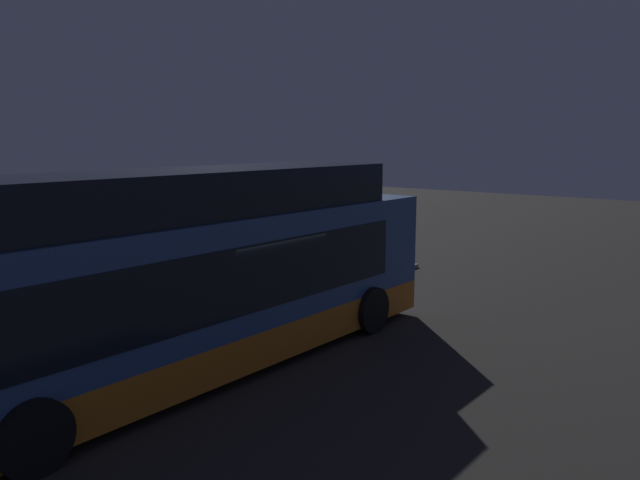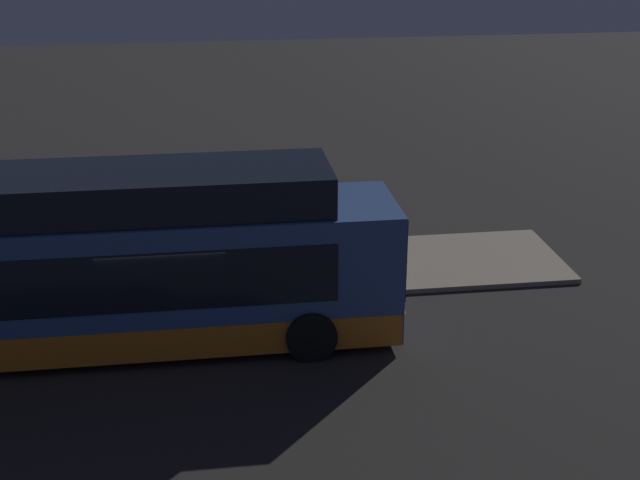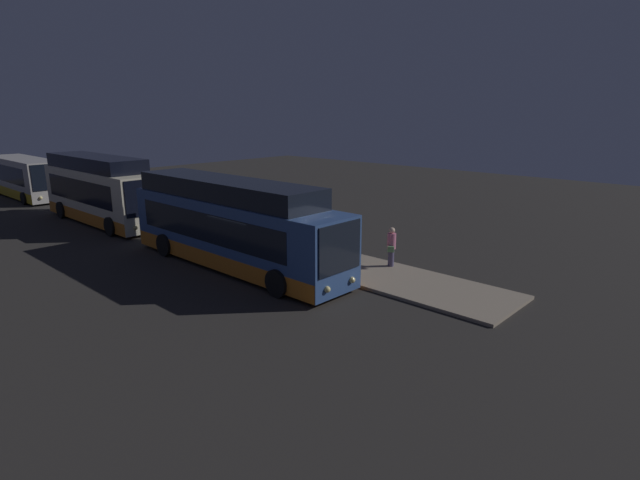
# 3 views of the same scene
# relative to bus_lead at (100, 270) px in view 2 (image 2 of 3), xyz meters

# --- Properties ---
(ground) EXTENTS (80.00, 80.00, 0.00)m
(ground) POSITION_rel_bus_lead_xyz_m (1.29, -0.05, -1.73)
(ground) COLOR #2B2826
(platform) EXTENTS (20.00, 3.43, 0.12)m
(platform) POSITION_rel_bus_lead_xyz_m (1.29, 3.27, -1.67)
(platform) COLOR gray
(platform) RESTS_ON ground
(bus_lead) EXTENTS (12.27, 2.79, 3.83)m
(bus_lead) POSITION_rel_bus_lead_xyz_m (0.00, 0.00, 0.00)
(bus_lead) COLOR #33518C
(bus_lead) RESTS_ON ground
(passenger_boarding) EXTENTS (0.55, 0.63, 1.72)m
(passenger_boarding) POSITION_rel_bus_lead_xyz_m (5.34, 4.39, -0.68)
(passenger_boarding) COLOR #4C476B
(passenger_boarding) RESTS_ON platform
(passenger_waiting) EXTENTS (0.57, 0.42, 1.79)m
(passenger_waiting) POSITION_rel_bus_lead_xyz_m (1.42, 1.97, -0.62)
(passenger_waiting) COLOR #2D2D33
(passenger_waiting) RESTS_ON platform
(passenger_with_bags) EXTENTS (0.34, 0.34, 1.80)m
(passenger_with_bags) POSITION_rel_bus_lead_xyz_m (4.53, 2.69, -0.61)
(passenger_with_bags) COLOR silver
(passenger_with_bags) RESTS_ON platform
(suitcase) EXTENTS (0.38, 0.19, 0.92)m
(suitcase) POSITION_rel_bus_lead_xyz_m (1.90, 2.30, -1.27)
(suitcase) COLOR maroon
(suitcase) RESTS_ON platform
(sign_post) EXTENTS (0.10, 0.81, 2.33)m
(sign_post) POSITION_rel_bus_lead_xyz_m (-1.25, 4.12, -0.11)
(sign_post) COLOR #4C4C51
(sign_post) RESTS_ON platform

